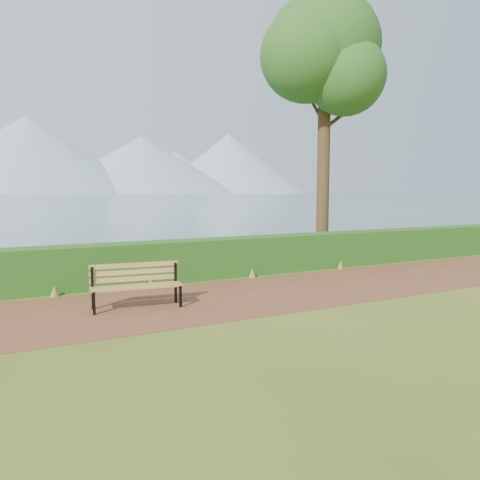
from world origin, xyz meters
TOP-DOWN VIEW (x-y plane):
  - ground at (0.00, 0.00)m, footprint 140.00×140.00m
  - path at (0.00, 0.30)m, footprint 40.00×3.40m
  - hedge at (0.00, 2.60)m, footprint 32.00×0.85m
  - water at (0.00, 260.00)m, footprint 700.00×510.00m
  - bench at (-1.89, 0.34)m, footprint 1.75×0.70m
  - tree at (5.59, 4.36)m, footprint 4.66×3.84m

SIDE VIEW (x-z plane):
  - ground at x=0.00m, z-range 0.00..0.00m
  - path at x=0.00m, z-range 0.00..0.01m
  - water at x=0.00m, z-range 0.00..0.01m
  - bench at x=-1.89m, z-range 0.07..0.92m
  - hedge at x=0.00m, z-range 0.00..1.00m
  - tree at x=5.59m, z-range 2.20..11.22m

